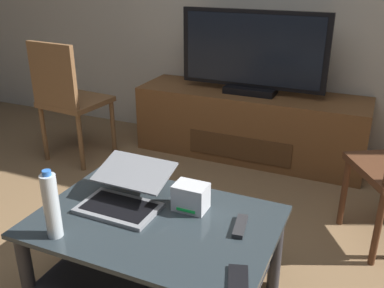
# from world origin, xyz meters

# --- Properties ---
(coffee_table) EXTENTS (1.04, 0.70, 0.44)m
(coffee_table) POSITION_xyz_m (0.08, 0.03, 0.30)
(coffee_table) COLOR #2D383D
(coffee_table) RESTS_ON ground
(media_cabinet) EXTENTS (1.79, 0.51, 0.53)m
(media_cabinet) POSITION_xyz_m (-0.02, 1.79, 0.26)
(media_cabinet) COLOR brown
(media_cabinet) RESTS_ON ground
(television) EXTENTS (1.11, 0.20, 0.62)m
(television) POSITION_xyz_m (-0.02, 1.77, 0.83)
(television) COLOR black
(television) RESTS_ON media_cabinet
(side_chair) EXTENTS (0.48, 0.48, 0.94)m
(side_chair) POSITION_xyz_m (-1.27, 1.13, 0.53)
(side_chair) COLOR brown
(side_chair) RESTS_ON ground
(laptop) EXTENTS (0.36, 0.37, 0.16)m
(laptop) POSITION_xyz_m (-0.11, 0.09, 0.50)
(laptop) COLOR gray
(laptop) RESTS_ON coffee_table
(router_box) EXTENTS (0.15, 0.11, 0.12)m
(router_box) POSITION_xyz_m (0.18, 0.17, 0.50)
(router_box) COLOR silver
(router_box) RESTS_ON coffee_table
(water_bottle_near) EXTENTS (0.06, 0.06, 0.29)m
(water_bottle_near) POSITION_xyz_m (-0.23, -0.23, 0.58)
(water_bottle_near) COLOR silver
(water_bottle_near) RESTS_ON coffee_table
(cell_phone) EXTENTS (0.11, 0.15, 0.01)m
(cell_phone) POSITION_xyz_m (0.52, -0.19, 0.45)
(cell_phone) COLOR black
(cell_phone) RESTS_ON coffee_table
(tv_remote) EXTENTS (0.07, 0.16, 0.02)m
(tv_remote) POSITION_xyz_m (0.43, 0.12, 0.45)
(tv_remote) COLOR #2D2D30
(tv_remote) RESTS_ON coffee_table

